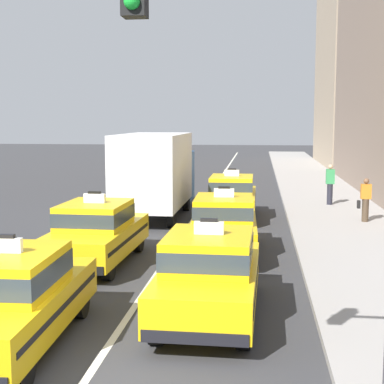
{
  "coord_description": "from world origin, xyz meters",
  "views": [
    {
      "loc": [
        2.49,
        -7.36,
        3.82
      ],
      "look_at": [
        0.19,
        12.59,
        1.3
      ],
      "focal_mm": 54.34,
      "sensor_mm": 36.0,
      "label": 1
    }
  ],
  "objects_px": {
    "taxi_right_third": "(232,196)",
    "pedestrian_trailing": "(330,184)",
    "taxi_left_nearest": "(10,297)",
    "pedestrian_far_corner": "(365,200)",
    "taxi_right_second": "(224,224)",
    "traffic_light_pole": "(300,119)",
    "taxi_right_nearest": "(209,273)",
    "box_truck_left_third": "(157,171)",
    "taxi_left_second": "(96,232)"
  },
  "relations": [
    {
      "from": "taxi_right_third",
      "to": "pedestrian_trailing",
      "type": "xyz_separation_m",
      "value": [
        4.09,
        3.18,
        0.16
      ]
    },
    {
      "from": "taxi_right_third",
      "to": "pedestrian_trailing",
      "type": "bearing_deg",
      "value": 37.86
    },
    {
      "from": "taxi_left_nearest",
      "to": "pedestrian_far_corner",
      "type": "xyz_separation_m",
      "value": [
        7.92,
        12.3,
        0.06
      ]
    },
    {
      "from": "pedestrian_far_corner",
      "to": "taxi_right_third",
      "type": "bearing_deg",
      "value": 168.55
    },
    {
      "from": "pedestrian_trailing",
      "to": "taxi_left_nearest",
      "type": "bearing_deg",
      "value": -113.51
    },
    {
      "from": "pedestrian_far_corner",
      "to": "taxi_right_second",
      "type": "bearing_deg",
      "value": -133.2
    },
    {
      "from": "traffic_light_pole",
      "to": "taxi_right_second",
      "type": "bearing_deg",
      "value": 97.43
    },
    {
      "from": "taxi_left_nearest",
      "to": "taxi_right_second",
      "type": "relative_size",
      "value": 1.0
    },
    {
      "from": "taxi_right_nearest",
      "to": "taxi_right_second",
      "type": "relative_size",
      "value": 1.0
    },
    {
      "from": "box_truck_left_third",
      "to": "taxi_right_nearest",
      "type": "height_order",
      "value": "box_truck_left_third"
    },
    {
      "from": "taxi_left_nearest",
      "to": "traffic_light_pole",
      "type": "bearing_deg",
      "value": -35.07
    },
    {
      "from": "taxi_right_nearest",
      "to": "taxi_right_third",
      "type": "xyz_separation_m",
      "value": [
        -0.11,
        11.38,
        0.0
      ]
    },
    {
      "from": "pedestrian_far_corner",
      "to": "traffic_light_pole",
      "type": "bearing_deg",
      "value": -102.52
    },
    {
      "from": "taxi_right_second",
      "to": "pedestrian_trailing",
      "type": "relative_size",
      "value": 2.64
    },
    {
      "from": "taxi_right_third",
      "to": "taxi_left_nearest",
      "type": "bearing_deg",
      "value": -103.0
    },
    {
      "from": "taxi_left_second",
      "to": "box_truck_left_third",
      "type": "distance_m",
      "value": 7.84
    },
    {
      "from": "taxi_left_second",
      "to": "taxi_right_second",
      "type": "distance_m",
      "value": 3.61
    },
    {
      "from": "taxi_right_third",
      "to": "pedestrian_far_corner",
      "type": "xyz_separation_m",
      "value": [
        4.85,
        -0.98,
        0.06
      ]
    },
    {
      "from": "box_truck_left_third",
      "to": "pedestrian_far_corner",
      "type": "distance_m",
      "value": 7.94
    },
    {
      "from": "taxi_right_second",
      "to": "traffic_light_pole",
      "type": "bearing_deg",
      "value": -82.57
    },
    {
      "from": "taxi_right_second",
      "to": "pedestrian_trailing",
      "type": "xyz_separation_m",
      "value": [
        4.03,
        9.26,
        0.16
      ]
    },
    {
      "from": "taxi_right_third",
      "to": "box_truck_left_third",
      "type": "bearing_deg",
      "value": 176.04
    },
    {
      "from": "box_truck_left_third",
      "to": "taxi_right_second",
      "type": "distance_m",
      "value": 7.03
    },
    {
      "from": "taxi_left_second",
      "to": "pedestrian_far_corner",
      "type": "height_order",
      "value": "taxi_left_second"
    },
    {
      "from": "taxi_left_second",
      "to": "taxi_right_second",
      "type": "relative_size",
      "value": 1.0
    },
    {
      "from": "pedestrian_far_corner",
      "to": "taxi_right_nearest",
      "type": "bearing_deg",
      "value": -114.51
    },
    {
      "from": "taxi_left_second",
      "to": "taxi_right_nearest",
      "type": "distance_m",
      "value": 5.05
    },
    {
      "from": "taxi_right_second",
      "to": "pedestrian_trailing",
      "type": "bearing_deg",
      "value": 66.5
    },
    {
      "from": "taxi_right_nearest",
      "to": "taxi_left_second",
      "type": "bearing_deg",
      "value": 131.09
    },
    {
      "from": "taxi_left_nearest",
      "to": "taxi_left_second",
      "type": "distance_m",
      "value": 5.71
    },
    {
      "from": "taxi_left_second",
      "to": "taxi_right_third",
      "type": "height_order",
      "value": "same"
    },
    {
      "from": "traffic_light_pole",
      "to": "taxi_right_nearest",
      "type": "bearing_deg",
      "value": 104.55
    },
    {
      "from": "taxi_left_nearest",
      "to": "box_truck_left_third",
      "type": "xyz_separation_m",
      "value": [
        0.11,
        13.49,
        0.9
      ]
    },
    {
      "from": "pedestrian_trailing",
      "to": "pedestrian_far_corner",
      "type": "distance_m",
      "value": 4.24
    },
    {
      "from": "taxi_left_second",
      "to": "pedestrian_trailing",
      "type": "relative_size",
      "value": 2.64
    },
    {
      "from": "pedestrian_far_corner",
      "to": "traffic_light_pole",
      "type": "xyz_separation_m",
      "value": [
        -3.43,
        -15.45,
        2.89
      ]
    },
    {
      "from": "taxi_left_nearest",
      "to": "taxi_right_third",
      "type": "distance_m",
      "value": 13.63
    },
    {
      "from": "taxi_left_nearest",
      "to": "box_truck_left_third",
      "type": "height_order",
      "value": "box_truck_left_third"
    },
    {
      "from": "box_truck_left_third",
      "to": "taxi_right_third",
      "type": "xyz_separation_m",
      "value": [
        2.95,
        -0.2,
        -0.9
      ]
    },
    {
      "from": "taxi_right_third",
      "to": "traffic_light_pole",
      "type": "bearing_deg",
      "value": -85.06
    },
    {
      "from": "pedestrian_trailing",
      "to": "taxi_right_second",
      "type": "bearing_deg",
      "value": -113.5
    },
    {
      "from": "taxi_right_nearest",
      "to": "pedestrian_far_corner",
      "type": "bearing_deg",
      "value": 65.49
    },
    {
      "from": "pedestrian_far_corner",
      "to": "pedestrian_trailing",
      "type": "bearing_deg",
      "value": 100.31
    },
    {
      "from": "box_truck_left_third",
      "to": "pedestrian_far_corner",
      "type": "relative_size",
      "value": 4.44
    },
    {
      "from": "taxi_left_nearest",
      "to": "pedestrian_trailing",
      "type": "xyz_separation_m",
      "value": [
        7.16,
        16.47,
        0.16
      ]
    },
    {
      "from": "taxi_right_nearest",
      "to": "taxi_right_second",
      "type": "distance_m",
      "value": 5.31
    },
    {
      "from": "taxi_left_nearest",
      "to": "traffic_light_pole",
      "type": "height_order",
      "value": "traffic_light_pole"
    },
    {
      "from": "taxi_right_second",
      "to": "box_truck_left_third",
      "type": "bearing_deg",
      "value": 115.71
    },
    {
      "from": "taxi_left_second",
      "to": "taxi_right_third",
      "type": "bearing_deg",
      "value": 67.05
    },
    {
      "from": "taxi_right_nearest",
      "to": "taxi_right_third",
      "type": "relative_size",
      "value": 1.01
    }
  ]
}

